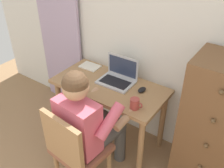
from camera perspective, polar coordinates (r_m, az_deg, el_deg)
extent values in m
cube|color=silver|center=(2.32, 12.40, 11.81)|extent=(4.80, 0.05, 2.50)
cube|color=#B29EBC|center=(3.02, -12.05, 14.33)|extent=(0.61, 0.03, 2.25)
cube|color=#9E754C|center=(2.47, -0.57, -0.50)|extent=(1.11, 0.56, 0.03)
cylinder|color=#9E754C|center=(2.82, -11.46, -5.36)|extent=(0.06, 0.06, 0.68)
cylinder|color=#9E754C|center=(2.36, 6.41, -14.14)|extent=(0.06, 0.06, 0.68)
cylinder|color=#9E754C|center=(3.07, -5.70, -1.20)|extent=(0.06, 0.06, 0.68)
cylinder|color=#9E754C|center=(2.65, 11.17, -8.19)|extent=(0.06, 0.06, 0.68)
cube|color=brown|center=(2.28, 22.03, -9.29)|extent=(0.52, 0.42, 1.25)
sphere|color=brown|center=(2.29, 19.05, -17.23)|extent=(0.04, 0.04, 0.04)
sphere|color=brown|center=(2.11, 20.29, -12.86)|extent=(0.04, 0.04, 0.04)
sphere|color=brown|center=(1.94, 21.71, -7.73)|extent=(0.04, 0.04, 0.04)
sphere|color=brown|center=(1.80, 23.32, -1.70)|extent=(0.04, 0.04, 0.04)
cube|color=brown|center=(2.25, -6.83, -14.26)|extent=(0.45, 0.44, 0.05)
cube|color=#9E754C|center=(2.00, -11.06, -12.49)|extent=(0.42, 0.08, 0.42)
cylinder|color=#9E754C|center=(2.41, -0.65, -17.70)|extent=(0.04, 0.04, 0.40)
cylinder|color=#9E754C|center=(2.57, -6.57, -13.78)|extent=(0.04, 0.04, 0.40)
cylinder|color=#9E754C|center=(2.45, -12.20, -17.78)|extent=(0.04, 0.04, 0.40)
cylinder|color=#4C4C4C|center=(2.28, -1.28, -11.53)|extent=(0.18, 0.41, 0.14)
cylinder|color=#4C4C4C|center=(2.37, -4.60, -9.51)|extent=(0.18, 0.41, 0.14)
cylinder|color=#4C4C4C|center=(2.55, 1.82, -12.80)|extent=(0.11, 0.11, 0.47)
cylinder|color=#4C4C4C|center=(2.63, -1.29, -10.98)|extent=(0.11, 0.11, 0.47)
cube|color=#D1566B|center=(2.05, -7.58, -9.20)|extent=(0.38, 0.23, 0.46)
cylinder|color=#D1566B|center=(1.95, -0.45, -8.34)|extent=(0.12, 0.30, 0.25)
cylinder|color=#D1566B|center=(2.20, -9.22, -3.29)|extent=(0.12, 0.30, 0.25)
cylinder|color=tan|center=(2.14, 3.09, -7.72)|extent=(0.09, 0.27, 0.11)
cylinder|color=tan|center=(2.36, -5.40, -3.16)|extent=(0.09, 0.27, 0.11)
sphere|color=tan|center=(1.84, -8.17, -0.73)|extent=(0.20, 0.20, 0.20)
sphere|color=#513823|center=(1.82, -8.24, 0.05)|extent=(0.20, 0.20, 0.20)
cube|color=#B7BABF|center=(2.48, 0.84, 0.39)|extent=(0.35, 0.25, 0.02)
cube|color=black|center=(2.47, 0.71, 0.49)|extent=(0.29, 0.16, 0.00)
cube|color=#B7BABF|center=(2.51, 2.42, 3.97)|extent=(0.34, 0.02, 0.22)
cube|color=#2D3851|center=(2.50, 2.35, 3.91)|extent=(0.31, 0.01, 0.18)
ellipsoid|color=black|center=(2.38, 6.72, -1.29)|extent=(0.07, 0.10, 0.03)
cylinder|color=black|center=(2.53, -9.74, 0.71)|extent=(0.09, 0.09, 0.03)
cylinder|color=silver|center=(2.52, -9.78, 1.01)|extent=(0.06, 0.06, 0.00)
cube|color=silver|center=(2.76, -4.94, 3.95)|extent=(0.22, 0.16, 0.01)
cylinder|color=#9E3D38|center=(2.15, 4.98, -4.36)|extent=(0.08, 0.08, 0.09)
torus|color=#9E3D38|center=(2.13, 6.19, -4.74)|extent=(0.06, 0.01, 0.06)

